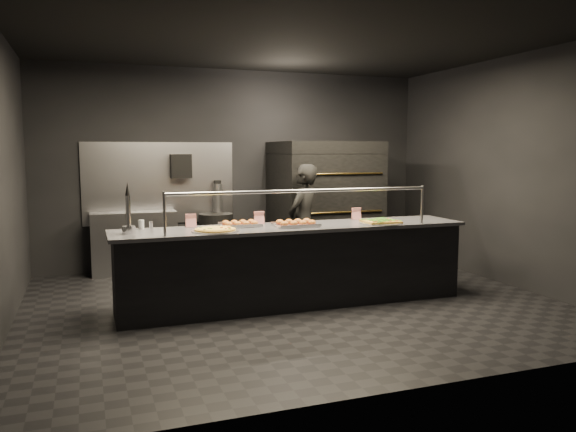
# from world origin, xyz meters

# --- Properties ---
(room) EXTENTS (6.04, 6.00, 3.00)m
(room) POSITION_xyz_m (-0.02, 0.05, 1.50)
(room) COLOR black
(room) RESTS_ON ground
(service_counter) EXTENTS (4.10, 0.78, 1.37)m
(service_counter) POSITION_xyz_m (0.00, -0.00, 0.46)
(service_counter) COLOR black
(service_counter) RESTS_ON ground
(pizza_oven) EXTENTS (1.50, 1.23, 1.91)m
(pizza_oven) POSITION_xyz_m (1.20, 1.90, 0.97)
(pizza_oven) COLOR black
(pizza_oven) RESTS_ON ground
(prep_shelf) EXTENTS (1.20, 0.35, 0.90)m
(prep_shelf) POSITION_xyz_m (-1.60, 2.32, 0.45)
(prep_shelf) COLOR #99999E
(prep_shelf) RESTS_ON ground
(towel_dispenser) EXTENTS (0.30, 0.20, 0.35)m
(towel_dispenser) POSITION_xyz_m (-0.90, 2.39, 1.55)
(towel_dispenser) COLOR black
(towel_dispenser) RESTS_ON room
(fire_extinguisher) EXTENTS (0.14, 0.14, 0.51)m
(fire_extinguisher) POSITION_xyz_m (-0.35, 2.40, 1.06)
(fire_extinguisher) COLOR #B2B2B7
(fire_extinguisher) RESTS_ON room
(beer_tap) EXTENTS (0.14, 0.20, 0.53)m
(beer_tap) POSITION_xyz_m (-1.83, 0.01, 1.07)
(beer_tap) COLOR silver
(beer_tap) RESTS_ON service_counter
(round_pizza) EXTENTS (0.50, 0.50, 0.03)m
(round_pizza) POSITION_xyz_m (-0.95, -0.13, 0.94)
(round_pizza) COLOR silver
(round_pizza) RESTS_ON service_counter
(slider_tray_a) EXTENTS (0.48, 0.38, 0.07)m
(slider_tray_a) POSITION_xyz_m (-0.60, 0.15, 0.95)
(slider_tray_a) COLOR silver
(slider_tray_a) RESTS_ON service_counter
(slider_tray_b) EXTENTS (0.52, 0.41, 0.08)m
(slider_tray_b) POSITION_xyz_m (-0.00, -0.05, 0.95)
(slider_tray_b) COLOR silver
(slider_tray_b) RESTS_ON service_counter
(square_pizza) EXTENTS (0.50, 0.50, 0.05)m
(square_pizza) POSITION_xyz_m (1.04, -0.15, 0.94)
(square_pizza) COLOR silver
(square_pizza) RESTS_ON service_counter
(condiment_jar) EXTENTS (0.16, 0.06, 0.10)m
(condiment_jar) POSITION_xyz_m (-1.65, 0.28, 0.97)
(condiment_jar) COLOR silver
(condiment_jar) RESTS_ON service_counter
(tent_cards) EXTENTS (2.19, 0.04, 0.15)m
(tent_cards) POSITION_xyz_m (-0.18, 0.28, 1.00)
(tent_cards) COLOR white
(tent_cards) RESTS_ON service_counter
(trash_bin) EXTENTS (0.51, 0.51, 0.85)m
(trash_bin) POSITION_xyz_m (-0.43, 2.17, 0.42)
(trash_bin) COLOR black
(trash_bin) RESTS_ON ground
(worker) EXTENTS (0.69, 0.67, 1.60)m
(worker) POSITION_xyz_m (0.54, 1.08, 0.80)
(worker) COLOR black
(worker) RESTS_ON ground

